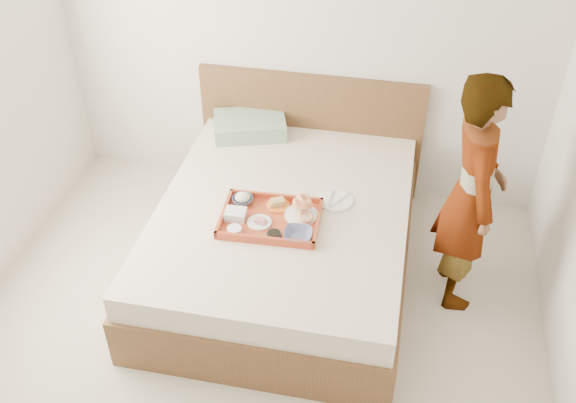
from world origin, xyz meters
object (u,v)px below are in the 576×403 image
(tray, at_px, (270,218))
(dinner_plate, at_px, (335,200))
(bed, at_px, (284,238))
(person, at_px, (472,194))

(tray, distance_m, dinner_plate, 0.45)
(bed, height_order, dinner_plate, dinner_plate)
(tray, bearing_deg, dinner_plate, 35.57)
(dinner_plate, xyz_separation_m, person, (0.80, -0.09, 0.24))
(dinner_plate, bearing_deg, person, -6.09)
(tray, relative_size, person, 0.39)
(person, bearing_deg, tray, 91.61)
(tray, relative_size, dinner_plate, 2.65)
(bed, relative_size, dinner_plate, 8.86)
(bed, height_order, tray, tray)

